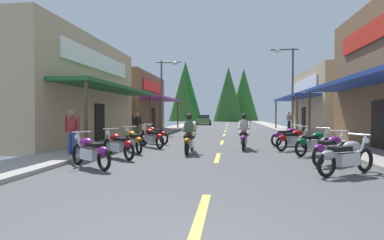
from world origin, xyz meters
TOP-DOWN VIEW (x-y plane):
  - ground at (0.00, 23.87)m, footprint 9.08×77.74m
  - sidewalk_left at (-5.57, 23.87)m, footprint 2.05×77.74m
  - sidewalk_right at (5.57, 23.87)m, footprint 2.05×77.74m
  - centerline_dashes at (0.00, 28.30)m, footprint 0.16×55.19m
  - storefront_left_near at (-9.94, 12.97)m, footprint 8.57×10.80m
  - storefront_left_far at (-9.77, 24.39)m, footprint 8.24×9.37m
  - storefront_right_far at (9.87, 23.80)m, footprint 8.44×11.21m
  - streetlamp_left at (-4.64, 20.73)m, footprint 1.99×0.30m
  - streetlamp_right at (4.66, 20.19)m, footprint 1.99×0.30m
  - motorcycle_parked_right_0 at (3.38, 5.58)m, footprint 1.82×1.30m
  - motorcycle_parked_right_1 at (3.52, 7.21)m, footprint 1.56×1.61m
  - motorcycle_parked_right_2 at (3.56, 9.25)m, footprint 1.74×1.41m
  - motorcycle_parked_right_3 at (3.14, 10.76)m, footprint 1.77×1.37m
  - motorcycle_parked_right_4 at (3.23, 12.55)m, footprint 1.87×1.21m
  - motorcycle_parked_left_0 at (-3.55, 5.69)m, footprint 1.80×1.33m
  - motorcycle_parked_left_1 at (-3.45, 7.60)m, footprint 1.69×1.47m
  - motorcycle_parked_left_2 at (-3.46, 9.25)m, footprint 1.33×1.80m
  - motorcycle_parked_left_3 at (-3.17, 11.06)m, footprint 1.57×1.60m
  - motorcycle_parked_left_4 at (-3.47, 12.75)m, footprint 1.80×1.32m
  - rider_cruising_lead at (-1.15, 9.17)m, footprint 0.60×2.14m
  - rider_cruising_trailing at (1.04, 10.88)m, footprint 0.61×2.14m
  - pedestrian_by_shop at (5.95, 26.85)m, footprint 0.53×0.38m
  - pedestrian_browsing at (-5.33, 15.65)m, footprint 0.57×0.28m
  - pedestrian_waiting at (-6.16, 25.62)m, footprint 0.28×0.57m
  - pedestrian_strolling at (-5.11, 7.49)m, footprint 0.57×0.28m
  - parked_car_curbside at (-3.34, 40.21)m, footprint 2.23×4.38m
  - treeline_backdrop at (-4.54, 63.11)m, footprint 19.89×11.81m

SIDE VIEW (x-z plane):
  - ground at x=0.00m, z-range -0.10..0.00m
  - centerline_dashes at x=0.00m, z-range 0.00..0.01m
  - sidewalk_left at x=-5.57m, z-range 0.00..0.12m
  - sidewalk_right at x=5.57m, z-range 0.00..0.12m
  - motorcycle_parked_right_0 at x=3.38m, z-range -0.03..1.01m
  - motorcycle_parked_right_1 at x=3.52m, z-range -0.03..1.01m
  - motorcycle_parked_right_2 at x=3.56m, z-range -0.03..1.01m
  - motorcycle_parked_right_3 at x=3.14m, z-range -0.03..1.01m
  - motorcycle_parked_right_4 at x=3.23m, z-range -0.03..1.01m
  - motorcycle_parked_left_0 at x=-3.55m, z-range -0.03..1.01m
  - motorcycle_parked_left_1 at x=-3.45m, z-range -0.03..1.01m
  - motorcycle_parked_left_2 at x=-3.46m, z-range -0.03..1.01m
  - motorcycle_parked_left_3 at x=-3.17m, z-range -0.03..1.01m
  - motorcycle_parked_left_4 at x=-3.47m, z-range -0.03..1.01m
  - rider_cruising_lead at x=-1.15m, z-range -0.13..1.44m
  - rider_cruising_trailing at x=1.04m, z-range -0.13..1.44m
  - parked_car_curbside at x=-3.34m, z-range -0.01..1.39m
  - pedestrian_browsing at x=-5.33m, z-range 0.13..1.76m
  - pedestrian_strolling at x=-5.11m, z-range 0.14..1.86m
  - pedestrian_by_shop at x=5.95m, z-range 0.15..1.90m
  - pedestrian_waiting at x=-6.16m, z-range 0.15..1.96m
  - storefront_right_far at x=9.87m, z-range 0.00..5.10m
  - storefront_left_far at x=-9.77m, z-range 0.00..5.16m
  - storefront_left_near at x=-9.94m, z-range 0.00..5.59m
  - streetlamp_left at x=-4.64m, z-range 0.90..6.60m
  - streetlamp_right at x=4.66m, z-range 0.93..7.27m
  - treeline_backdrop at x=-4.54m, z-range -0.71..12.64m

